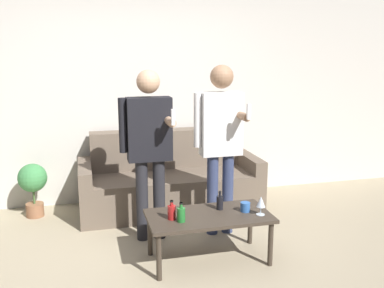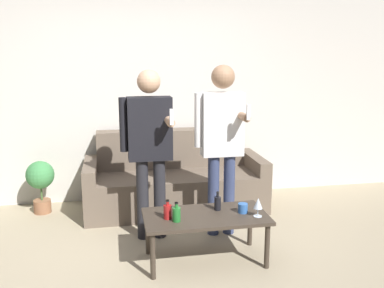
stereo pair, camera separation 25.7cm
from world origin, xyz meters
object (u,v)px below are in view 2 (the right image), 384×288
person_standing_left (150,141)px  couch (175,181)px  coffee_table (206,220)px  bottle_orange (218,203)px  person_standing_right (222,136)px

person_standing_left → couch: bearing=66.1°
coffee_table → bottle_orange: bearing=36.1°
person_standing_right → bottle_orange: bearing=-108.2°
couch → person_standing_left: person_standing_left is taller
couch → coffee_table: couch is taller
couch → person_standing_left: 1.08m
bottle_orange → couch: bearing=98.8°
coffee_table → person_standing_left: (-0.42, 0.57, 0.59)m
bottle_orange → person_standing_left: person_standing_left is taller
person_standing_left → person_standing_right: bearing=-3.1°
person_standing_right → coffee_table: bearing=-117.1°
bottle_orange → person_standing_right: person_standing_right is taller
couch → bottle_orange: couch is taller
bottle_orange → person_standing_right: size_ratio=0.10×
coffee_table → couch: bearing=92.8°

